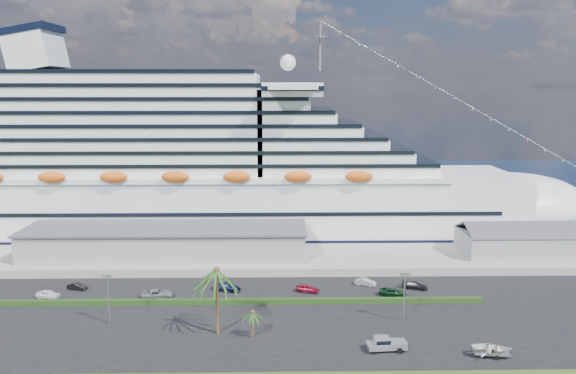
{
  "coord_description": "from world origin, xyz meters",
  "views": [
    {
      "loc": [
        -0.48,
        -78.46,
        38.18
      ],
      "look_at": [
        1.43,
        30.0,
        18.67
      ],
      "focal_mm": 35.0,
      "sensor_mm": 36.0,
      "label": 1
    }
  ],
  "objects_px": {
    "parked_car_3": "(228,287)",
    "pickup_truck": "(386,343)",
    "boat_trailer": "(492,349)",
    "cruise_ship": "(196,171)"
  },
  "relations": [
    {
      "from": "parked_car_3",
      "to": "pickup_truck",
      "type": "height_order",
      "value": "pickup_truck"
    },
    {
      "from": "pickup_truck",
      "to": "boat_trailer",
      "type": "bearing_deg",
      "value": -8.47
    },
    {
      "from": "cruise_ship",
      "to": "parked_car_3",
      "type": "height_order",
      "value": "cruise_ship"
    },
    {
      "from": "cruise_ship",
      "to": "pickup_truck",
      "type": "distance_m",
      "value": 77.36
    },
    {
      "from": "pickup_truck",
      "to": "cruise_ship",
      "type": "bearing_deg",
      "value": 118.97
    },
    {
      "from": "boat_trailer",
      "to": "pickup_truck",
      "type": "bearing_deg",
      "value": 171.53
    },
    {
      "from": "parked_car_3",
      "to": "boat_trailer",
      "type": "relative_size",
      "value": 0.78
    },
    {
      "from": "pickup_truck",
      "to": "boat_trailer",
      "type": "distance_m",
      "value": 14.85
    },
    {
      "from": "parked_car_3",
      "to": "pickup_truck",
      "type": "bearing_deg",
      "value": -118.11
    },
    {
      "from": "parked_car_3",
      "to": "boat_trailer",
      "type": "distance_m",
      "value": 48.28
    }
  ]
}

